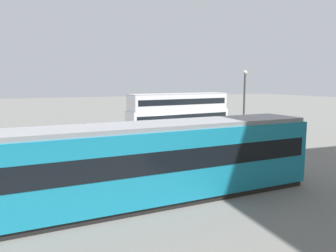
# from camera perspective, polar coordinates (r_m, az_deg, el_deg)

# --- Properties ---
(ground_plane) EXTENTS (160.00, 160.00, 0.00)m
(ground_plane) POSITION_cam_1_polar(r_m,az_deg,el_deg) (32.33, 0.51, -1.60)
(ground_plane) COLOR slate
(double_decker_bus) EXTENTS (11.58, 3.40, 3.97)m
(double_decker_bus) POSITION_cam_1_polar(r_m,az_deg,el_deg) (35.27, 1.87, 2.52)
(double_decker_bus) COLOR white
(double_decker_bus) RESTS_ON ground
(tram_yellow) EXTENTS (14.70, 3.03, 3.48)m
(tram_yellow) POSITION_cam_1_polar(r_m,az_deg,el_deg) (14.68, -0.97, -5.94)
(tram_yellow) COLOR teal
(tram_yellow) RESTS_ON ground
(pedestrian_near_railing) EXTENTS (0.39, 0.39, 1.61)m
(pedestrian_near_railing) POSITION_cam_1_polar(r_m,az_deg,el_deg) (26.35, -3.15, -1.74)
(pedestrian_near_railing) COLOR #4C3F2D
(pedestrian_near_railing) RESTS_ON ground
(pedestrian_railing) EXTENTS (7.73, 0.29, 1.08)m
(pedestrian_railing) POSITION_cam_1_polar(r_m,az_deg,el_deg) (24.37, -2.41, -2.95)
(pedestrian_railing) COLOR gray
(pedestrian_railing) RESTS_ON ground
(info_sign) EXTENTS (0.91, 0.16, 2.57)m
(info_sign) POSITION_cam_1_polar(r_m,az_deg,el_deg) (22.38, -14.34, -1.60)
(info_sign) COLOR slate
(info_sign) RESTS_ON ground
(street_lamp) EXTENTS (0.36, 0.36, 6.13)m
(street_lamp) POSITION_cam_1_polar(r_m,az_deg,el_deg) (27.55, 13.05, 4.16)
(street_lamp) COLOR #4C4C51
(street_lamp) RESTS_ON ground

